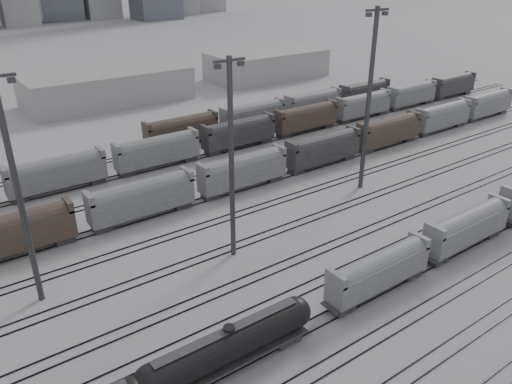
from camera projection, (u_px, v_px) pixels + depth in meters
ground at (354, 312)px, 51.54m from camera, size 900.00×900.00×0.00m
tracks at (255, 241)px, 64.37m from camera, size 220.00×71.50×0.16m
tank_car_b at (230, 345)px, 43.45m from camera, size 17.84×2.97×4.41m
hopper_car_a at (379, 269)px, 53.37m from camera, size 13.49×2.68×4.82m
hopper_car_b at (467, 226)px, 61.78m from camera, size 14.09×2.80×5.04m
light_mast_b at (18, 190)px, 48.09m from camera, size 3.89×0.62×24.28m
light_mast_c at (231, 158)px, 56.29m from camera, size 3.85×0.62×24.06m
light_mast_d at (369, 98)px, 73.67m from camera, size 4.37×0.70×27.33m
bg_string_near at (243, 172)px, 78.11m from camera, size 151.00×3.00×5.60m
bg_string_mid at (239, 134)px, 95.16m from camera, size 151.00×3.00×5.60m
bg_string_far at (284, 110)px, 110.31m from camera, size 66.00×3.00×5.60m
warehouse_mid at (108, 87)px, 124.96m from camera, size 40.00×18.00×8.00m
warehouse_right at (267, 65)px, 151.43m from camera, size 35.00×18.00×8.00m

